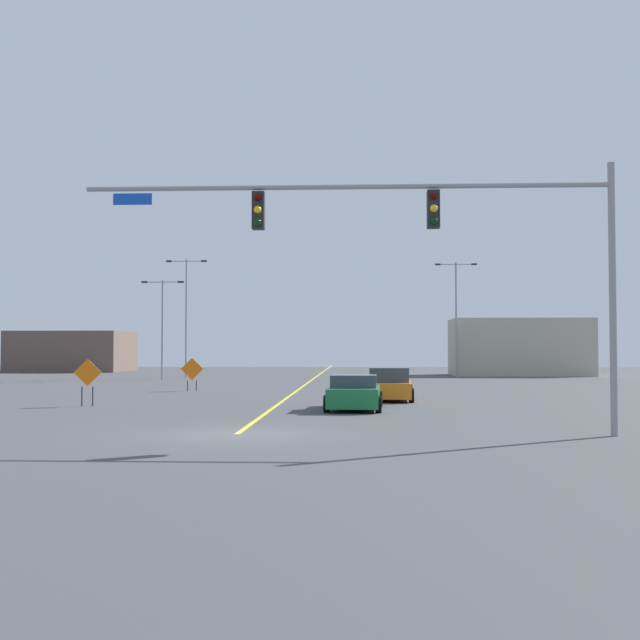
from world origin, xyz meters
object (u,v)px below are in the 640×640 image
street_lamp_mid_left (456,310)px  car_green_near (354,393)px  street_lamp_far_right (186,309)px  car_orange_distant (389,385)px  construction_sign_median_far (88,376)px  traffic_signal_assembly (432,232)px  street_lamp_near_right (163,320)px  construction_sign_left_shoulder (192,370)px

street_lamp_mid_left → car_green_near: street_lamp_mid_left is taller
street_lamp_mid_left → car_green_near: size_ratio=2.17×
street_lamp_far_right → car_green_near: street_lamp_far_right is taller
street_lamp_far_right → car_green_near: 36.43m
car_orange_distant → street_lamp_far_right: bearing=118.9°
construction_sign_median_far → car_orange_distant: size_ratio=0.44×
traffic_signal_assembly → car_orange_distant: bearing=92.2°
traffic_signal_assembly → car_green_near: bearing=103.5°
car_green_near → street_lamp_far_right: bearing=112.4°
street_lamp_near_right → construction_sign_median_far: 28.14m
traffic_signal_assembly → car_green_near: traffic_signal_assembly is taller
construction_sign_left_shoulder → street_lamp_near_right: bearing=109.3°
street_lamp_mid_left → construction_sign_left_shoulder: size_ratio=5.16×
construction_sign_left_shoulder → construction_sign_median_far: 11.80m
traffic_signal_assembly → street_lamp_far_right: street_lamp_far_right is taller
street_lamp_near_right → street_lamp_mid_left: (23.07, 6.74, 1.03)m
construction_sign_median_far → car_green_near: construction_sign_median_far is taller
street_lamp_far_right → construction_sign_median_far: 32.45m
street_lamp_far_right → car_orange_distant: bearing=-61.1°
street_lamp_near_right → street_lamp_far_right: street_lamp_far_right is taller
street_lamp_mid_left → car_orange_distant: 31.35m
construction_sign_left_shoulder → car_orange_distant: bearing=-34.9°
street_lamp_far_right → construction_sign_median_far: bearing=-85.0°
car_green_near → car_orange_distant: bearing=74.1°
street_lamp_near_right → construction_sign_median_far: street_lamp_near_right is taller
street_lamp_mid_left → car_orange_distant: (-6.85, -30.21, -4.83)m
street_lamp_mid_left → car_green_near: (-8.43, -35.77, -4.90)m
street_lamp_near_right → construction_sign_median_far: size_ratio=3.90×
street_lamp_near_right → car_orange_distant: size_ratio=1.72×
street_lamp_far_right → construction_sign_left_shoulder: bearing=-77.0°
construction_sign_median_far → car_green_near: bearing=-6.9°
street_lamp_near_right → car_green_near: 32.75m
car_orange_distant → traffic_signal_assembly: bearing=-87.8°
traffic_signal_assembly → car_orange_distant: 15.32m
street_lamp_near_right → car_orange_distant: (16.23, -23.47, -3.79)m
construction_sign_median_far → traffic_signal_assembly: bearing=-38.2°
street_lamp_near_right → car_orange_distant: 28.79m
traffic_signal_assembly → car_orange_distant: traffic_signal_assembly is taller
traffic_signal_assembly → street_lamp_near_right: size_ratio=1.93×
traffic_signal_assembly → street_lamp_far_right: size_ratio=1.52×
street_lamp_mid_left → car_green_near: 37.08m
street_lamp_far_right → car_green_near: bearing=-67.6°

